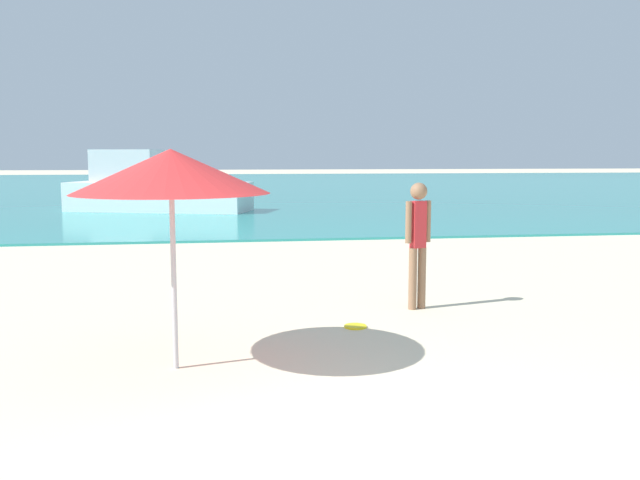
{
  "coord_description": "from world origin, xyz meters",
  "views": [
    {
      "loc": [
        -0.96,
        -3.67,
        2.03
      ],
      "look_at": [
        0.49,
        5.97,
        0.82
      ],
      "focal_mm": 37.97,
      "sensor_mm": 36.0,
      "label": 1
    }
  ],
  "objects": [
    {
      "name": "water",
      "position": [
        0.0,
        42.33,
        0.03
      ],
      "size": [
        160.0,
        60.0,
        0.06
      ],
      "primitive_type": "cube",
      "color": "teal",
      "rests_on": "ground"
    },
    {
      "name": "person_standing",
      "position": [
        1.64,
        4.91,
        0.96
      ],
      "size": [
        0.37,
        0.22,
        1.69
      ],
      "rotation": [
        0.0,
        0.0,
        0.32
      ],
      "color": "#936B4C",
      "rests_on": "ground"
    },
    {
      "name": "frisbee",
      "position": [
        0.63,
        4.05,
        0.01
      ],
      "size": [
        0.27,
        0.27,
        0.03
      ],
      "primitive_type": "cylinder",
      "color": "yellow",
      "rests_on": "ground"
    },
    {
      "name": "boat_near",
      "position": [
        -3.32,
        21.46,
        0.82
      ],
      "size": [
        6.81,
        4.05,
        2.21
      ],
      "rotation": [
        0.0,
        0.0,
        -0.33
      ],
      "color": "white",
      "rests_on": "water"
    },
    {
      "name": "beach_umbrella",
      "position": [
        -1.39,
        2.77,
        1.89
      ],
      "size": [
        1.85,
        1.85,
        2.1
      ],
      "color": "#B7B7BC",
      "rests_on": "ground"
    }
  ]
}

